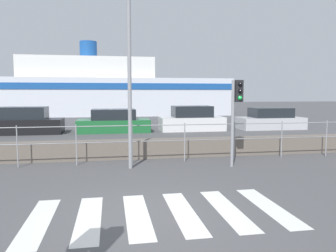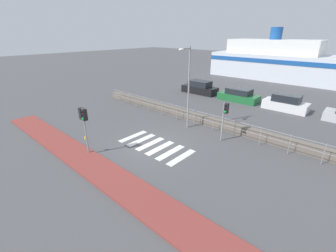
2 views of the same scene
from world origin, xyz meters
TOP-DOWN VIEW (x-y plane):
  - ground_plane at (0.00, 0.00)m, footprint 160.00×160.00m
  - sidewalk_brick at (0.00, -4.10)m, footprint 24.00×1.80m
  - crosswalk at (0.23, 0.00)m, footprint 4.95×2.40m
  - seawall at (0.00, 5.57)m, footprint 23.81×0.55m
  - harbor_fence at (0.00, 4.70)m, footprint 21.47×0.04m
  - traffic_light_near at (-2.09, -3.49)m, footprint 0.58×0.41m
  - traffic_light_far at (3.20, 3.65)m, footprint 0.34×0.32m
  - streetlamp at (-0.10, 3.76)m, footprint 0.32×1.25m
  - ferry_boat at (-0.59, 30.34)m, footprint 24.16×7.38m
  - parked_car_black at (-5.66, 13.84)m, footprint 4.40×1.80m
  - parked_car_green at (-0.51, 13.84)m, footprint 4.30×1.88m
  - parked_car_white at (4.33, 13.84)m, footprint 3.98×1.78m

SIDE VIEW (x-z plane):
  - ground_plane at x=0.00m, z-range 0.00..0.00m
  - crosswalk at x=0.23m, z-range 0.00..0.01m
  - sidewalk_brick at x=0.00m, z-range 0.00..0.12m
  - seawall at x=0.00m, z-range 0.00..0.67m
  - parked_car_green at x=-0.51m, z-range -0.10..1.28m
  - parked_car_white at x=4.33m, z-range -0.11..1.42m
  - parked_car_black at x=-5.66m, z-range -0.11..1.43m
  - harbor_fence at x=0.00m, z-range 0.20..1.52m
  - traffic_light_far at x=3.20m, z-range 0.64..3.37m
  - traffic_light_near at x=-2.09m, z-range 0.83..3.79m
  - ferry_boat at x=-0.59m, z-range -1.34..6.47m
  - streetlamp at x=-0.10m, z-range 0.74..6.87m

